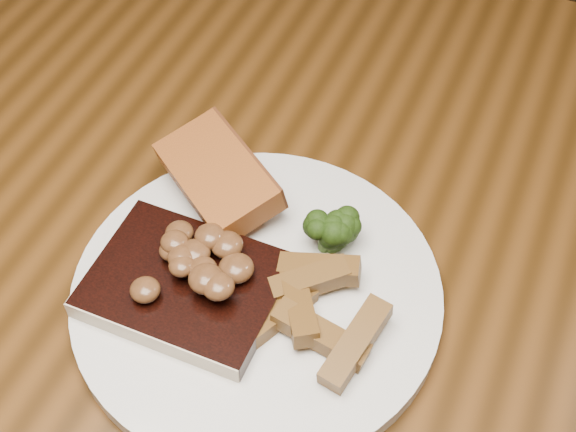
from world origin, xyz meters
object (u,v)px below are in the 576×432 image
potato_wedges (320,301)px  steak (186,286)px  dining_table (283,304)px  garlic_bread (219,192)px  plate (257,295)px  chair_far (492,38)px

potato_wedges → steak: bearing=-164.3°
dining_table → garlic_bread: (-0.07, 0.01, 0.12)m
dining_table → plate: bearing=-87.1°
steak → garlic_bread: 0.10m
potato_wedges → plate: bearing=-175.4°
chair_far → steak: 0.84m
dining_table → plate: size_ratio=5.33×
dining_table → plate: (0.00, -0.06, 0.10)m
chair_far → potato_wedges: chair_far is taller
dining_table → plate: plate is taller
chair_far → garlic_bread: 0.75m
garlic_bread → potato_wedges: garlic_bread is taller
steak → dining_table: bearing=59.9°
plate → garlic_bread: bearing=133.6°
dining_table → potato_wedges: potato_wedges is taller
steak → potato_wedges: (0.10, 0.03, 0.00)m
dining_table → garlic_bread: garlic_bread is taller
plate → dining_table: bearing=92.9°
dining_table → plate: 0.12m
garlic_bread → potato_wedges: bearing=5.2°
plate → steak: size_ratio=2.03×
garlic_bread → dining_table: bearing=22.0°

